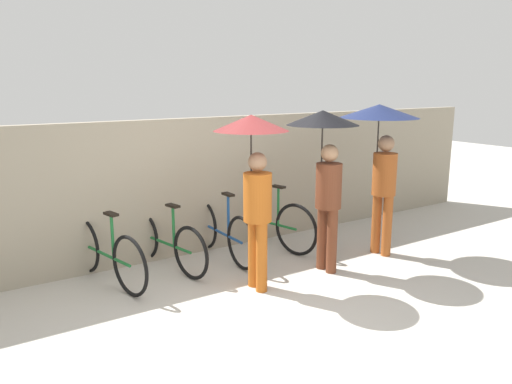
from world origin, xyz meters
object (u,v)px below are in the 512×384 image
pedestrian_trailing (381,136)px  parked_bicycle_2 (222,231)px  pedestrian_leading (254,160)px  parked_bicycle_1 (165,241)px  parked_bicycle_0 (105,253)px  parked_bicycle_3 (268,221)px  pedestrian_center (325,150)px

pedestrian_trailing → parked_bicycle_2: bearing=147.2°
parked_bicycle_2 → pedestrian_leading: 1.54m
parked_bicycle_1 → parked_bicycle_2: (0.79, -0.06, 0.02)m
parked_bicycle_0 → parked_bicycle_3: parked_bicycle_3 is taller
parked_bicycle_3 → pedestrian_trailing: size_ratio=0.83×
parked_bicycle_0 → parked_bicycle_2: bearing=-101.8°
pedestrian_leading → parked_bicycle_2: bearing=83.8°
pedestrian_center → pedestrian_trailing: 1.04m
parked_bicycle_3 → pedestrian_center: pedestrian_center is taller
parked_bicycle_2 → pedestrian_trailing: bearing=-117.2°
parked_bicycle_2 → parked_bicycle_3: (0.78, 0.03, 0.01)m
pedestrian_leading → parked_bicycle_3: bearing=51.2°
parked_bicycle_2 → pedestrian_center: size_ratio=0.85×
parked_bicycle_3 → pedestrian_center: size_ratio=0.84×
parked_bicycle_0 → parked_bicycle_1: (0.79, 0.07, -0.02)m
parked_bicycle_1 → pedestrian_leading: (0.63, -1.11, 1.13)m
pedestrian_leading → pedestrian_center: (1.04, 0.00, 0.03)m
parked_bicycle_1 → parked_bicycle_3: 1.57m
parked_bicycle_1 → pedestrian_leading: 1.70m
parked_bicycle_1 → parked_bicycle_3: parked_bicycle_1 is taller
parked_bicycle_2 → pedestrian_trailing: 2.49m
parked_bicycle_0 → pedestrian_center: (2.45, -1.03, 1.15)m
parked_bicycle_1 → pedestrian_trailing: 3.16m
parked_bicycle_0 → parked_bicycle_3: size_ratio=1.01×
parked_bicycle_2 → pedestrian_trailing: size_ratio=0.84×
parked_bicycle_1 → parked_bicycle_2: 0.79m
parked_bicycle_3 → parked_bicycle_1: bearing=75.3°
pedestrian_trailing → parked_bicycle_1: bearing=153.3°
parked_bicycle_1 → pedestrian_leading: size_ratio=0.84×
parked_bicycle_0 → parked_bicycle_3: 2.36m
parked_bicycle_1 → pedestrian_center: 2.31m
parked_bicycle_0 → parked_bicycle_3: bearing=-101.4°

